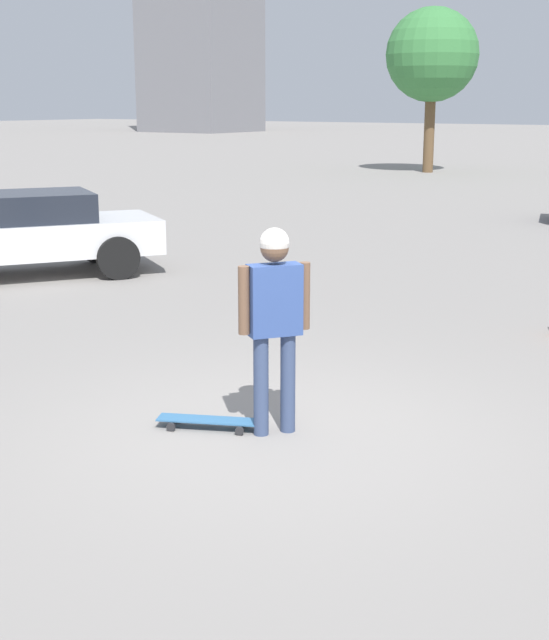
# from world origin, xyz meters

# --- Properties ---
(ground_plane) EXTENTS (220.00, 220.00, 0.00)m
(ground_plane) POSITION_xyz_m (0.00, 0.00, 0.00)
(ground_plane) COLOR gray
(person) EXTENTS (0.43, 0.53, 1.80)m
(person) POSITION_xyz_m (0.00, 0.00, 1.12)
(person) COLOR #38476B
(person) RESTS_ON ground_plane
(skateboard) EXTENTS (0.90, 0.55, 0.09)m
(skateboard) POSITION_xyz_m (-0.54, -0.24, 0.07)
(skateboard) COLOR #336693
(skateboard) RESTS_ON ground_plane
(car_parked_near) EXTENTS (3.80, 4.52, 1.38)m
(car_parked_near) POSITION_xyz_m (-7.40, 3.78, 0.73)
(car_parked_near) COLOR silver
(car_parked_near) RESTS_ON ground_plane
(tree_distant) EXTENTS (3.72, 3.72, 6.52)m
(tree_distant) POSITION_xyz_m (-11.19, 28.32, 4.63)
(tree_distant) COLOR brown
(tree_distant) RESTS_ON ground_plane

